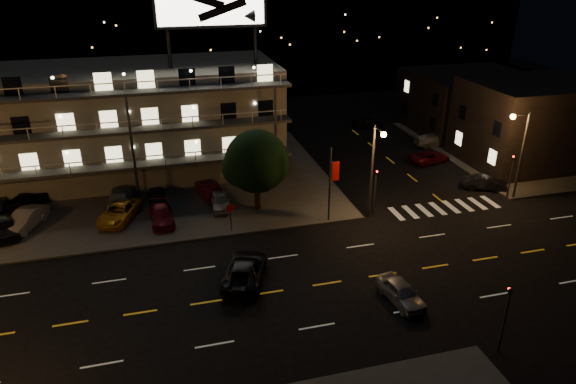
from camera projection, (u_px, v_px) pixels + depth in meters
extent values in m
plane|color=black|center=(298.00, 288.00, 33.56)|extent=(140.00, 140.00, 0.00)
cube|color=#3C3D3A|center=(95.00, 189.00, 47.84)|extent=(44.00, 24.00, 0.15)
cube|color=#3C3D3A|center=(504.00, 148.00, 58.17)|extent=(16.00, 24.00, 0.15)
cube|color=gray|center=(133.00, 123.00, 50.26)|extent=(28.00, 12.00, 10.00)
cube|color=gray|center=(126.00, 69.00, 48.09)|extent=(28.00, 12.00, 0.50)
cube|color=#3C3D3A|center=(135.00, 165.00, 44.96)|extent=(28.00, 1.80, 0.25)
cube|color=#3C3D3A|center=(131.00, 130.00, 43.63)|extent=(28.00, 1.80, 0.25)
cube|color=#3C3D3A|center=(126.00, 93.00, 42.31)|extent=(28.00, 1.80, 0.25)
cylinder|color=black|center=(169.00, 49.00, 46.44)|extent=(0.36, 0.36, 3.50)
cylinder|color=black|center=(255.00, 45.00, 48.32)|extent=(0.36, 0.36, 3.50)
cube|color=black|center=(210.00, 4.00, 45.83)|extent=(10.20, 0.50, 4.20)
cube|color=white|center=(211.00, 4.00, 45.57)|extent=(9.60, 0.06, 3.60)
cube|color=black|center=(535.00, 123.00, 52.92)|extent=(14.00, 10.00, 8.50)
cube|color=black|center=(468.00, 101.00, 63.79)|extent=(14.00, 12.00, 7.00)
cube|color=black|center=(189.00, 7.00, 90.18)|extent=(120.00, 20.00, 24.00)
cylinder|color=#2D2D30|center=(372.00, 173.00, 41.21)|extent=(0.20, 0.20, 8.00)
cylinder|color=#2D2D30|center=(379.00, 130.00, 38.93)|extent=(0.12, 1.80, 0.12)
sphere|color=orange|center=(384.00, 134.00, 38.27)|extent=(0.44, 0.44, 0.44)
cylinder|color=#2D2D30|center=(521.00, 157.00, 44.49)|extent=(0.20, 0.20, 8.00)
cylinder|color=#2D2D30|center=(521.00, 115.00, 42.73)|extent=(1.80, 0.12, 0.12)
sphere|color=orange|center=(513.00, 117.00, 42.59)|extent=(0.44, 0.44, 0.44)
cylinder|color=#2D2D30|center=(375.00, 196.00, 42.41)|extent=(0.14, 0.14, 3.60)
imported|color=black|center=(377.00, 170.00, 41.46)|extent=(0.20, 0.16, 1.00)
sphere|color=#FF0C0C|center=(377.00, 172.00, 41.39)|extent=(0.14, 0.14, 0.14)
cylinder|color=#2D2D30|center=(503.00, 324.00, 27.45)|extent=(0.14, 0.14, 3.60)
imported|color=black|center=(511.00, 289.00, 26.50)|extent=(0.20, 0.16, 1.00)
sphere|color=#FF0C0C|center=(509.00, 289.00, 26.65)|extent=(0.14, 0.14, 0.14)
cylinder|color=#2D2D30|center=(510.00, 180.00, 45.46)|extent=(0.14, 0.14, 3.60)
imported|color=black|center=(515.00, 155.00, 44.51)|extent=(0.16, 0.20, 1.00)
sphere|color=#FF0C0C|center=(514.00, 157.00, 44.52)|extent=(0.14, 0.14, 0.14)
cylinder|color=#2D2D30|center=(330.00, 186.00, 40.80)|extent=(0.16, 0.16, 6.40)
cube|color=#B60D0D|center=(336.00, 171.00, 40.41)|extent=(0.60, 0.04, 1.60)
cylinder|color=#2D2D30|center=(231.00, 220.00, 39.97)|extent=(0.08, 0.08, 2.20)
cylinder|color=#B60D0D|center=(230.00, 208.00, 39.49)|extent=(0.91, 0.04, 0.91)
cylinder|color=black|center=(257.00, 195.00, 43.56)|extent=(0.51, 0.51, 2.45)
sphere|color=black|center=(257.00, 161.00, 42.29)|extent=(5.30, 5.30, 5.30)
sphere|color=black|center=(241.00, 168.00, 42.62)|extent=(3.26, 3.26, 3.26)
sphere|color=black|center=(271.00, 166.00, 42.37)|extent=(3.06, 3.06, 3.06)
imported|color=black|center=(5.00, 226.00, 39.43)|extent=(3.05, 4.71, 1.49)
imported|color=gray|center=(25.00, 220.00, 40.42)|extent=(3.16, 4.77, 1.49)
imported|color=#C68412|center=(119.00, 212.00, 41.77)|extent=(4.02, 5.40, 1.36)
imported|color=#580C18|center=(162.00, 215.00, 41.44)|extent=(2.03, 4.52, 1.29)
imported|color=gray|center=(220.00, 201.00, 43.80)|extent=(1.67, 4.01, 1.36)
imported|color=black|center=(27.00, 200.00, 43.85)|extent=(4.01, 5.30, 1.34)
imported|color=gray|center=(121.00, 195.00, 44.67)|extent=(2.53, 5.14, 1.44)
imported|color=black|center=(157.00, 195.00, 44.94)|extent=(1.55, 3.72, 1.26)
imported|color=#580C18|center=(209.00, 189.00, 45.96)|extent=(2.25, 4.40, 1.38)
imported|color=black|center=(485.00, 183.00, 47.75)|extent=(4.15, 2.89, 1.30)
imported|color=#580C18|center=(430.00, 157.00, 54.14)|extent=(4.65, 2.70, 1.22)
imported|color=gray|center=(435.00, 140.00, 58.91)|extent=(4.84, 2.47, 1.35)
imported|color=black|center=(368.00, 122.00, 65.41)|extent=(4.10, 2.14, 1.33)
imported|color=gray|center=(401.00, 292.00, 31.99)|extent=(2.07, 4.12, 1.35)
imported|color=black|center=(245.00, 270.00, 34.13)|extent=(4.23, 5.98, 1.51)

